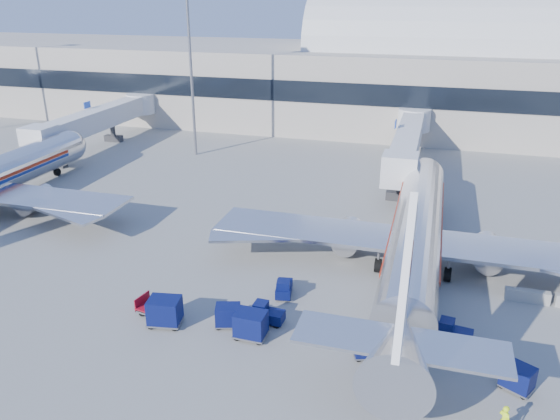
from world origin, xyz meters
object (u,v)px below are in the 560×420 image
(jetbridge_near, at_px, (409,139))
(cart_train_c, at_px, (165,311))
(tug_lead, at_px, (266,313))
(cart_train_a, at_px, (251,324))
(barrier_near, at_px, (527,296))
(jetbridge_mid, at_px, (102,118))
(tug_left, at_px, (284,288))
(cart_open_red, at_px, (156,309))
(cart_solo_near, at_px, (369,344))
(airliner_main, at_px, (416,236))
(cart_solo_far, at_px, (518,377))
(mast_west, at_px, (189,40))
(tug_right, at_px, (452,332))
(cart_train_b, at_px, (228,315))

(jetbridge_near, height_order, cart_train_c, jetbridge_near)
(tug_lead, xyz_separation_m, cart_train_a, (-0.41, -1.92, 0.30))
(jetbridge_near, distance_m, tug_lead, 37.08)
(barrier_near, bearing_deg, jetbridge_mid, 151.20)
(tug_left, xyz_separation_m, cart_train_c, (-6.43, -5.67, 0.38))
(cart_train_c, xyz_separation_m, cart_open_red, (-1.20, 0.88, -0.58))
(jetbridge_near, bearing_deg, cart_solo_near, -89.24)
(airliner_main, height_order, tug_lead, airliner_main)
(jetbridge_mid, bearing_deg, cart_train_a, -47.44)
(cart_train_a, distance_m, cart_solo_far, 15.56)
(cart_train_a, bearing_deg, mast_west, 120.60)
(airliner_main, height_order, cart_train_c, airliner_main)
(tug_right, distance_m, cart_train_b, 14.19)
(tug_lead, relative_size, cart_solo_near, 1.05)
(jetbridge_mid, relative_size, cart_train_c, 11.54)
(mast_west, height_order, tug_left, mast_west)
(barrier_near, xyz_separation_m, tug_lead, (-16.82, -7.56, 0.19))
(mast_west, bearing_deg, cart_train_c, -68.40)
(jetbridge_mid, relative_size, cart_solo_far, 13.20)
(jetbridge_mid, distance_m, cart_solo_far, 63.95)
(mast_west, relative_size, cart_open_red, 9.22)
(jetbridge_mid, xyz_separation_m, tug_right, (47.32, -35.21, -3.27))
(airliner_main, xyz_separation_m, jetbridge_mid, (-44.40, 26.30, 1.00))
(cart_open_red, bearing_deg, cart_solo_near, 8.48)
(airliner_main, relative_size, cart_train_b, 18.98)
(barrier_near, bearing_deg, mast_west, 143.62)
(jetbridge_mid, xyz_separation_m, cart_open_red, (28.13, -37.62, -3.50))
(tug_left, bearing_deg, barrier_near, -86.17)
(jetbridge_mid, xyz_separation_m, barrier_near, (52.40, -28.81, -3.48))
(tug_lead, bearing_deg, cart_train_a, -99.26)
(mast_west, distance_m, tug_lead, 43.74)
(airliner_main, bearing_deg, tug_left, -142.97)
(jetbridge_near, bearing_deg, cart_solo_far, -77.34)
(tug_left, bearing_deg, cart_train_a, 164.08)
(tug_right, xyz_separation_m, cart_train_b, (-14.01, -2.27, 0.12))
(airliner_main, height_order, cart_solo_far, airliner_main)
(cart_solo_near, bearing_deg, cart_solo_far, -23.37)
(tug_lead, relative_size, cart_train_a, 1.08)
(cart_solo_near, bearing_deg, airliner_main, 62.41)
(cart_open_red, bearing_deg, jetbridge_near, 80.24)
(jetbridge_mid, xyz_separation_m, cart_solo_near, (42.51, -38.12, -3.09))
(mast_west, bearing_deg, cart_open_red, -69.55)
(cart_train_a, height_order, cart_train_c, cart_train_c)
(cart_solo_far, bearing_deg, jetbridge_mid, 171.87)
(airliner_main, relative_size, tug_lead, 16.83)
(cart_solo_near, xyz_separation_m, cart_solo_far, (8.21, -0.70, -0.05))
(barrier_near, bearing_deg, cart_open_red, -160.06)
(tug_right, height_order, cart_open_red, tug_right)
(cart_train_a, distance_m, cart_train_c, 5.85)
(tug_lead, distance_m, tug_right, 11.80)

